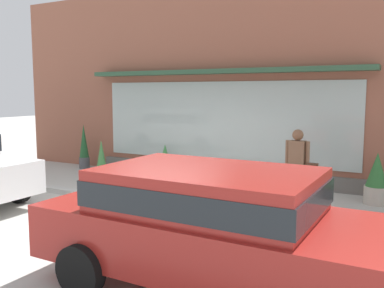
# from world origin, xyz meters

# --- Properties ---
(ground_plane) EXTENTS (60.00, 60.00, 0.00)m
(ground_plane) POSITION_xyz_m (0.00, 0.00, 0.00)
(ground_plane) COLOR #B2AFA8
(curb_strip) EXTENTS (14.00, 0.24, 0.12)m
(curb_strip) POSITION_xyz_m (0.00, -0.20, 0.06)
(curb_strip) COLOR #B2B2AD
(curb_strip) RESTS_ON ground_plane
(storefront) EXTENTS (14.00, 0.81, 5.25)m
(storefront) POSITION_xyz_m (0.00, 3.19, 2.56)
(storefront) COLOR #935642
(storefront) RESTS_ON ground_plane
(fire_hydrant) EXTENTS (0.39, 0.35, 0.92)m
(fire_hydrant) POSITION_xyz_m (1.94, 1.00, 0.45)
(fire_hydrant) COLOR red
(fire_hydrant) RESTS_ON ground_plane
(pedestrian_with_handbag) EXTENTS (0.66, 0.22, 1.63)m
(pedestrian_with_handbag) POSITION_xyz_m (2.67, 0.90, 0.94)
(pedestrian_with_handbag) COLOR #232328
(pedestrian_with_handbag) RESTS_ON ground_plane
(parked_car_red) EXTENTS (4.56, 2.03, 1.46)m
(parked_car_red) POSITION_xyz_m (2.73, -2.93, 0.84)
(parked_car_red) COLOR maroon
(parked_car_red) RESTS_ON ground_plane
(potted_plant_low_front) EXTENTS (0.49, 0.49, 1.10)m
(potted_plant_low_front) POSITION_xyz_m (4.00, 2.24, 0.52)
(potted_plant_low_front) COLOR #B7B2A3
(potted_plant_low_front) RESTS_ON ground_plane
(potted_plant_window_center) EXTENTS (0.42, 0.42, 0.91)m
(potted_plant_window_center) POSITION_xyz_m (-1.51, 2.69, 0.44)
(potted_plant_window_center) COLOR #4C4C51
(potted_plant_window_center) RESTS_ON ground_plane
(potted_plant_window_right) EXTENTS (0.30, 0.30, 0.96)m
(potted_plant_window_right) POSITION_xyz_m (-3.50, 2.32, 0.46)
(potted_plant_window_right) COLOR #B7B2A3
(potted_plant_window_right) RESTS_ON ground_plane
(potted_plant_corner_tall) EXTENTS (0.32, 0.32, 1.38)m
(potted_plant_corner_tall) POSITION_xyz_m (-4.36, 2.53, 0.66)
(potted_plant_corner_tall) COLOR #4C4C51
(potted_plant_corner_tall) RESTS_ON ground_plane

